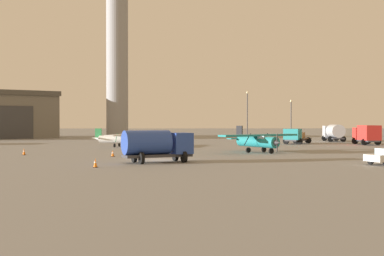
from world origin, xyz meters
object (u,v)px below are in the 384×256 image
(airplane_white, at_px, (118,138))
(light_post_north, at_px, (291,116))
(truck_fuel_tanker_blue, at_px, (157,144))
(airplane_teal, at_px, (257,140))
(truck_flatbed_teal, at_px, (295,136))
(traffic_cone_mid_apron, at_px, (113,153))
(light_post_west, at_px, (247,111))
(traffic_cone_near_left, at_px, (95,163))
(truck_fuel_tanker_silver, at_px, (334,132))
(control_tower, at_px, (117,24))
(traffic_cone_near_right, at_px, (24,152))
(truck_box_red, at_px, (367,134))

(airplane_white, height_order, light_post_north, light_post_north)
(airplane_white, height_order, truck_fuel_tanker_blue, truck_fuel_tanker_blue)
(airplane_teal, height_order, light_post_north, light_post_north)
(light_post_north, bearing_deg, truck_flatbed_teal, -101.21)
(truck_flatbed_teal, bearing_deg, traffic_cone_mid_apron, -8.69)
(light_post_west, height_order, traffic_cone_near_left, light_post_west)
(truck_fuel_tanker_blue, relative_size, traffic_cone_near_left, 8.75)
(airplane_white, xyz_separation_m, truck_fuel_tanker_silver, (36.56, 17.47, 0.50))
(truck_fuel_tanker_silver, xyz_separation_m, light_post_west, (-14.55, 6.40, 3.77))
(light_post_west, bearing_deg, light_post_north, 2.89)
(airplane_teal, bearing_deg, traffic_cone_near_left, -69.58)
(light_post_north, xyz_separation_m, traffic_cone_mid_apron, (-28.97, -43.59, -4.31))
(traffic_cone_mid_apron, bearing_deg, airplane_white, 94.50)
(truck_fuel_tanker_silver, distance_m, truck_flatbed_teal, 13.41)
(control_tower, relative_size, traffic_cone_near_right, 63.51)
(truck_fuel_tanker_blue, xyz_separation_m, traffic_cone_mid_apron, (-4.70, 7.66, -1.27))
(control_tower, relative_size, truck_box_red, 7.87)
(control_tower, distance_m, airplane_white, 45.67)
(truck_box_red, relative_size, light_post_north, 0.75)
(truck_flatbed_teal, distance_m, traffic_cone_mid_apron, 37.40)
(airplane_white, height_order, light_post_west, light_post_west)
(airplane_teal, xyz_separation_m, truck_fuel_tanker_silver, (19.13, 30.70, 0.28))
(truck_fuel_tanker_silver, bearing_deg, truck_box_red, -170.85)
(traffic_cone_mid_apron, bearing_deg, truck_box_red, 33.98)
(truck_flatbed_teal, relative_size, light_post_north, 0.85)
(control_tower, bearing_deg, truck_box_red, -39.15)
(truck_box_red, bearing_deg, light_post_north, 19.39)
(truck_fuel_tanker_blue, bearing_deg, airplane_white, 80.95)
(light_post_north, bearing_deg, truck_box_red, -69.70)
(truck_flatbed_teal, bearing_deg, truck_fuel_tanker_blue, 3.64)
(light_post_west, distance_m, light_post_north, 8.53)
(light_post_west, relative_size, light_post_north, 1.21)
(airplane_white, height_order, truck_fuel_tanker_silver, truck_fuel_tanker_silver)
(control_tower, bearing_deg, traffic_cone_near_left, -85.42)
(airplane_white, height_order, truck_box_red, truck_box_red)
(traffic_cone_mid_apron, bearing_deg, truck_flatbed_teal, 46.56)
(traffic_cone_near_left, relative_size, traffic_cone_mid_apron, 1.08)
(truck_fuel_tanker_silver, bearing_deg, traffic_cone_near_right, 131.37)
(airplane_teal, height_order, truck_fuel_tanker_blue, airplane_teal)
(truck_box_red, xyz_separation_m, light_post_north, (-7.13, 19.26, 2.98))
(airplane_teal, bearing_deg, light_post_north, 132.30)
(truck_fuel_tanker_silver, distance_m, traffic_cone_mid_apron, 50.81)
(truck_box_red, distance_m, truck_fuel_tanker_silver, 12.48)
(light_post_north, bearing_deg, airplane_teal, -109.19)
(control_tower, distance_m, truck_box_red, 58.49)
(truck_fuel_tanker_blue, distance_m, traffic_cone_mid_apron, 9.08)
(control_tower, distance_m, light_post_west, 35.74)
(truck_box_red, xyz_separation_m, traffic_cone_mid_apron, (-36.10, -24.33, -1.33))
(truck_flatbed_teal, xyz_separation_m, light_post_west, (-5.22, 16.02, 4.29))
(truck_flatbed_teal, distance_m, light_post_west, 17.38)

